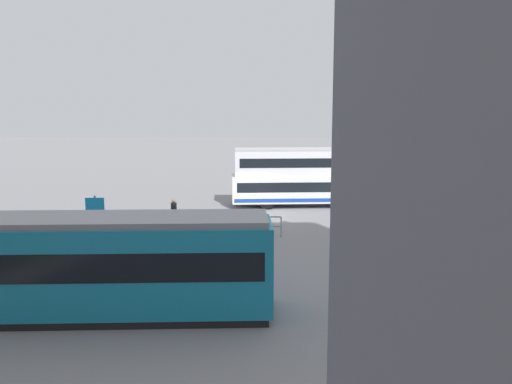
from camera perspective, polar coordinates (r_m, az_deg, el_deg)
The scene contains 8 objects.
ground_plane at distance 34.80m, azimuth -0.33°, elevation -2.31°, with size 160.00×160.00×0.00m, color gray.
double_decker_bus at distance 37.70m, azimuth 6.51°, elevation 1.55°, with size 11.91×3.50×3.86m.
tram_yellow at distance 19.10m, azimuth -19.25°, elevation -7.03°, with size 13.64×3.55×3.28m.
pedestrian_near_railing at distance 31.34m, azimuth -8.34°, elevation -1.95°, with size 0.39×0.39×1.61m.
pedestrian_crossing at distance 25.64m, azimuth -2.69°, elevation -4.24°, with size 0.37×0.37×1.65m.
pedestrian_railing at distance 29.28m, azimuth -6.87°, elevation -3.03°, with size 9.66×0.10×1.08m.
info_sign at distance 29.47m, azimuth -16.01°, elevation -1.73°, with size 0.95×0.15×2.22m.
street_lamp at distance 25.64m, azimuth 10.71°, elevation 3.06°, with size 0.36×0.36×7.29m.
Camera 1 is at (-1.58, 34.09, 6.80)m, focal length 39.41 mm.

